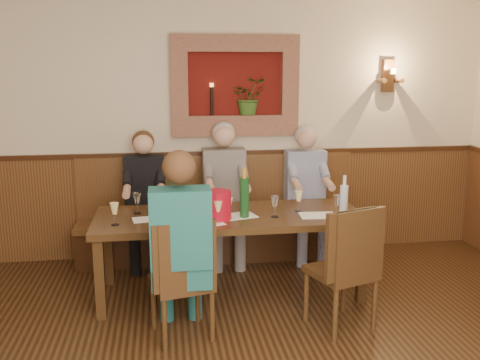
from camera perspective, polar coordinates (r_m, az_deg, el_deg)
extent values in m
cube|color=beige|center=(5.81, -2.56, 5.57)|extent=(6.00, 0.04, 2.80)
cube|color=#522A17|center=(5.94, -2.46, -2.62)|extent=(6.00, 0.04, 1.10)
cube|color=#381E0F|center=(5.83, -2.51, 2.86)|extent=(6.02, 0.06, 0.05)
cube|color=#59110C|center=(5.79, -0.58, 10.03)|extent=(1.00, 0.02, 0.70)
cube|color=#96604C|center=(5.74, -0.53, 14.40)|extent=(1.36, 0.12, 0.18)
cube|color=#96604C|center=(5.77, -0.51, 5.64)|extent=(1.36, 0.12, 0.18)
cube|color=#96604C|center=(5.69, -6.50, 9.92)|extent=(0.18, 0.12, 0.70)
cube|color=#96604C|center=(5.85, 5.30, 10.00)|extent=(0.18, 0.12, 0.70)
cube|color=#96604C|center=(5.76, -0.51, 6.73)|extent=(1.00, 0.14, 0.04)
imported|color=#34581E|center=(5.77, 0.98, 8.88)|extent=(0.35, 0.30, 0.39)
cylinder|color=black|center=(5.72, -3.02, 8.38)|extent=(0.03, 0.03, 0.30)
cylinder|color=#FFBF59|center=(5.71, -3.04, 10.09)|extent=(0.04, 0.04, 0.04)
cube|color=#522A17|center=(6.21, 15.48, 10.66)|extent=(0.12, 0.08, 0.35)
cylinder|color=#522A17|center=(6.11, 14.85, 10.21)|extent=(0.05, 0.18, 0.05)
cylinder|color=#522A17|center=(6.19, 16.58, 10.13)|extent=(0.05, 0.18, 0.05)
cylinder|color=#FFBF59|center=(6.09, 16.00, 11.08)|extent=(0.06, 0.06, 0.06)
cube|color=black|center=(4.82, -1.09, -4.00)|extent=(2.40, 0.90, 0.06)
cube|color=black|center=(4.58, -14.72, -10.20)|extent=(0.08, 0.08, 0.69)
cube|color=black|center=(4.86, 12.88, -8.82)|extent=(0.08, 0.08, 0.69)
cube|color=black|center=(5.27, -13.86, -7.20)|extent=(0.08, 0.08, 0.69)
cube|color=black|center=(5.51, 10.12, -6.18)|extent=(0.08, 0.08, 0.69)
cube|color=#381E0F|center=(5.83, -2.21, -6.49)|extent=(3.00, 0.40, 0.40)
cube|color=#522A17|center=(5.77, -2.22, -4.41)|extent=(3.00, 0.45, 0.06)
cube|color=#522A17|center=(5.86, -2.45, -0.52)|extent=(3.00, 0.06, 0.66)
cube|color=black|center=(4.26, -6.21, -13.69)|extent=(0.49, 0.49, 0.41)
cube|color=black|center=(4.17, -6.28, -10.85)|extent=(0.51, 0.51, 0.05)
cube|color=black|center=(3.89, -5.61, -8.10)|extent=(0.42, 0.14, 0.51)
cube|color=black|center=(4.46, 10.59, -12.51)|extent=(0.54, 0.54, 0.43)
cube|color=black|center=(4.36, 10.72, -9.64)|extent=(0.57, 0.57, 0.05)
cube|color=black|center=(4.12, 12.63, -6.71)|extent=(0.44, 0.19, 0.53)
cube|color=black|center=(5.66, -9.94, -6.98)|extent=(0.41, 0.43, 0.45)
cube|color=black|center=(5.65, -10.13, -0.15)|extent=(0.41, 0.22, 0.54)
sphere|color=#D8A384|center=(5.54, -10.29, 3.79)|extent=(0.21, 0.21, 0.21)
sphere|color=#4C2D19|center=(5.59, -10.28, 4.06)|extent=(0.23, 0.23, 0.23)
cube|color=#5F5857|center=(5.68, -1.48, -6.73)|extent=(0.45, 0.47, 0.45)
cube|color=#5F5857|center=(5.68, -1.74, 0.44)|extent=(0.45, 0.23, 0.58)
sphere|color=#D8A384|center=(5.56, -1.72, 4.71)|extent=(0.22, 0.22, 0.22)
sphere|color=#B2B2B2|center=(5.61, -1.78, 4.99)|extent=(0.24, 0.24, 0.24)
cube|color=navy|center=(5.85, 7.20, -6.25)|extent=(0.43, 0.45, 0.45)
cube|color=navy|center=(5.84, 6.92, 0.48)|extent=(0.43, 0.22, 0.56)
sphere|color=#D8A384|center=(5.74, 7.13, 4.41)|extent=(0.21, 0.21, 0.21)
sphere|color=#B2B2B2|center=(5.78, 7.00, 4.68)|extent=(0.23, 0.23, 0.23)
cube|color=#184A55|center=(4.31, -6.24, -13.10)|extent=(0.44, 0.46, 0.45)
cube|color=#184A55|center=(3.89, -6.37, -5.07)|extent=(0.44, 0.23, 0.58)
sphere|color=#D8A384|center=(3.83, -6.54, 1.21)|extent=(0.22, 0.22, 0.22)
sphere|color=#4C2D19|center=(3.78, -6.52, 1.38)|extent=(0.24, 0.24, 0.24)
cylinder|color=#B70B20|center=(4.62, -2.31, -2.70)|extent=(0.26, 0.26, 0.25)
cylinder|color=#19471E|center=(4.66, 0.47, -1.91)|extent=(0.10, 0.10, 0.35)
cylinder|color=orange|center=(4.61, 0.48, 0.76)|extent=(0.04, 0.04, 0.09)
cylinder|color=#19471E|center=(4.80, -7.36, -2.17)|extent=(0.07, 0.07, 0.26)
cylinder|color=#19471E|center=(4.76, -7.42, -0.12)|extent=(0.03, 0.03, 0.09)
cylinder|color=silver|center=(4.75, 11.01, -2.28)|extent=(0.09, 0.09, 0.29)
cylinder|color=silver|center=(4.71, 11.10, -0.05)|extent=(0.04, 0.04, 0.09)
cube|color=white|center=(4.71, -9.76, -4.14)|extent=(0.29, 0.23, 0.00)
cube|color=white|center=(4.74, -0.29, -3.85)|extent=(0.37, 0.31, 0.00)
cube|color=white|center=(4.81, 8.30, -3.74)|extent=(0.33, 0.25, 0.00)
cube|color=white|center=(4.52, -3.48, -4.69)|extent=(0.31, 0.27, 0.00)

